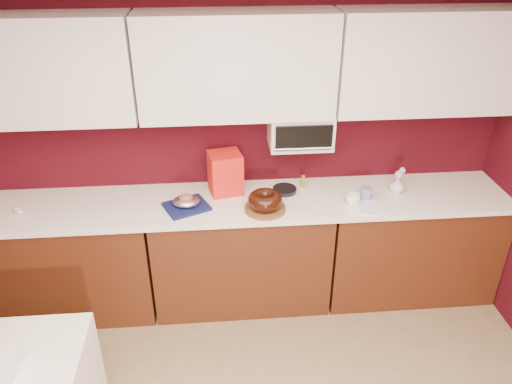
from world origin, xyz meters
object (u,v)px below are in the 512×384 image
Objects in this scene: bundt_cake at (265,200)px; coffee_mug at (353,198)px; toaster_oven at (300,129)px; flower_vase at (397,184)px; blue_jar at (366,193)px; foil_ham_nest at (186,201)px; pandoro_box at (225,173)px.

bundt_cake reaches higher than coffee_mug.
flower_vase is (0.73, -0.14, -0.41)m from toaster_oven.
bundt_cake is at bearing -177.75° from coffee_mug.
coffee_mug is 0.13m from blue_jar.
toaster_oven reaches higher than coffee_mug.
foil_ham_nest is at bearing -164.05° from toaster_oven.
bundt_cake is 0.41m from pandoro_box.
pandoro_box is 2.36× the size of flower_vase.
coffee_mug is at bearing 2.25° from bundt_cake.
bundt_cake is at bearing -131.62° from toaster_oven.
toaster_oven is 1.42× the size of pandoro_box.
pandoro_box is (-0.55, -0.02, -0.32)m from toaster_oven.
bundt_cake is 1.03m from flower_vase.
bundt_cake reaches higher than blue_jar.
toaster_oven reaches higher than bundt_cake.
toaster_oven is 0.85m from flower_vase.
pandoro_box is at bearing 174.72° from flower_vase.
toaster_oven reaches higher than flower_vase.
toaster_oven is 4.61× the size of blue_jar.
pandoro_box is at bearing 132.14° from bundt_cake.
toaster_oven is 3.36× the size of flower_vase.
toaster_oven is 0.67m from blue_jar.
bundt_cake is 0.56m from foil_ham_nest.
flower_vase is at bearing -11.05° from toaster_oven.
flower_vase is (0.26, 0.09, 0.02)m from blue_jar.
toaster_oven is at bearing 168.95° from flower_vase.
foil_ham_nest is at bearing 171.79° from bundt_cake.
pandoro_box reaches higher than bundt_cake.
blue_jar is at bearing -22.82° from pandoro_box.
bundt_cake is at bearing -59.31° from pandoro_box.
flower_vase reaches higher than blue_jar.
pandoro_box is at bearing 168.63° from blue_jar.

